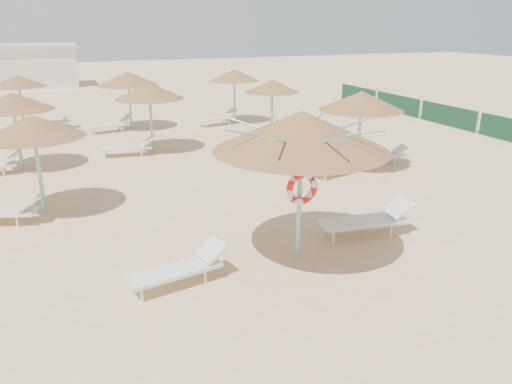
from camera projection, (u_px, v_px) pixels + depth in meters
name	position (u px, v px, depth m)	size (l,w,h in m)	color
ground	(274.00, 254.00, 11.18)	(120.00, 120.00, 0.00)	#DFBB88
main_palapa	(301.00, 131.00, 10.13)	(3.63, 3.63, 3.25)	#6EC0B8
lounger_main_a	(181.00, 268.00, 9.84)	(2.07, 0.96, 0.72)	silver
lounger_main_b	(369.00, 219.00, 12.11)	(2.34, 0.96, 0.83)	silver
palapa_field	(158.00, 92.00, 19.60)	(15.36, 14.07, 2.72)	#6EC0B8
service_hut	(22.00, 66.00, 39.12)	(8.40, 4.40, 3.25)	silver
windbreak_fence	(449.00, 116.00, 24.76)	(0.08, 19.84, 1.10)	#17452D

